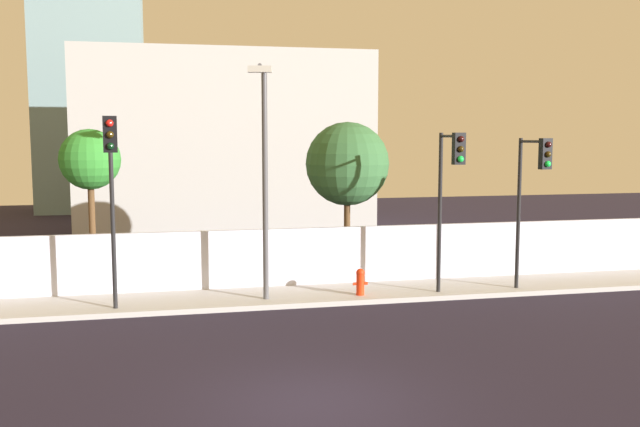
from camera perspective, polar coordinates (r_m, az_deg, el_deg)
The scene contains 11 objects.
ground_plane at distance 13.25m, azimuth -0.38°, elevation -15.19°, with size 80.00×80.00×0.00m, color black.
sidewalk at distance 20.97m, azimuth -5.10°, elevation -6.86°, with size 36.00×2.40×0.15m, color #B4B4B4.
perimeter_wall at distance 22.03m, azimuth -5.56°, elevation -3.63°, with size 36.00×0.18×1.80m, color silver.
traffic_light_left at distance 18.90m, azimuth -16.60°, elevation 3.26°, with size 0.35×1.75×5.19m.
traffic_light_center at distance 21.82m, azimuth 16.91°, elevation 2.60°, with size 0.42×1.40×4.63m.
traffic_light_right at distance 20.69m, azimuth 10.50°, elevation 2.86°, with size 0.36×1.35×4.79m.
street_lamp_curbside at distance 19.71m, azimuth -4.55°, elevation 3.98°, with size 0.77×2.14×6.53m.
fire_hydrant at distance 20.89m, azimuth 3.29°, elevation -5.48°, with size 0.44×0.26×0.80m.
roadside_tree_leftmost at distance 23.10m, azimuth -18.19°, elevation 4.08°, with size 1.89×1.89×5.07m.
roadside_tree_midleft at distance 23.77m, azimuth 2.23°, elevation 4.02°, with size 2.83×2.83×5.32m.
low_building_distant at distance 35.66m, azimuth -7.74°, elevation 5.67°, with size 14.16×6.00×8.92m, color #B2B2B2.
Camera 1 is at (-2.57, -12.05, 4.87)m, focal length 39.39 mm.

